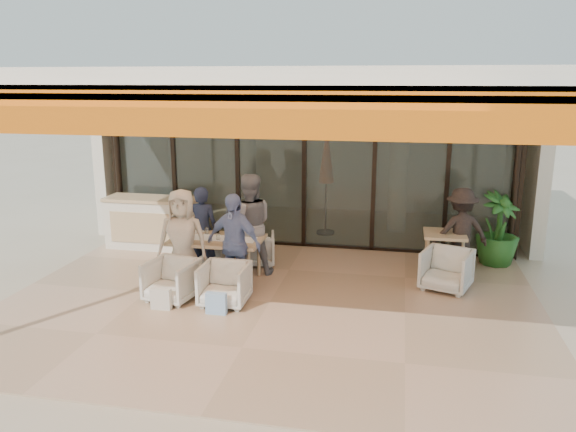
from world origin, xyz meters
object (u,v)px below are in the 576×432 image
chair_far_right (257,247)px  diner_grey (249,225)px  side_table (445,239)px  side_chair (447,268)px  chair_near_right (224,282)px  dining_table (217,241)px  chair_far_left (212,243)px  standing_woman (460,232)px  diner_periwinkle (234,244)px  host_counter (153,223)px  diner_navy (202,229)px  diner_cream (183,240)px  potted_palm (498,229)px  chair_near_left (171,279)px

chair_far_right → diner_grey: diner_grey is taller
side_table → side_chair: size_ratio=1.01×
chair_near_right → side_table: (3.28, 2.04, 0.29)m
dining_table → diner_grey: 0.65m
chair_far_left → diner_grey: bearing=156.9°
diner_grey → standing_woman: (3.54, 0.73, -0.12)m
diner_periwinkle → side_chair: diner_periwinkle is taller
host_counter → diner_navy: bearing=-36.9°
chair_far_right → standing_woman: 3.58m
diner_grey → diner_cream: (-0.84, -0.90, -0.06)m
chair_far_left → dining_table: bearing=121.3°
diner_navy → side_chair: 4.14m
potted_palm → side_table: bearing=-143.6°
chair_far_left → diner_periwinkle: (0.84, -1.40, 0.44)m
standing_woman → chair_near_left: bearing=10.3°
diner_grey → host_counter: bearing=-44.1°
diner_cream → standing_woman: bearing=13.5°
host_counter → chair_far_left: 1.53m
side_table → standing_woman: size_ratio=0.49×
host_counter → potted_palm: potted_palm is taller
chair_far_left → side_chair: size_ratio=0.98×
diner_periwinkle → side_chair: size_ratio=2.18×
host_counter → chair_far_right: 2.33m
chair_near_right → diner_cream: bearing=149.1°
dining_table → standing_woman: bearing=16.4°
host_counter → standing_woman: 5.81m
chair_near_right → diner_grey: bearing=89.8°
host_counter → potted_palm: bearing=2.6°
chair_far_right → side_chair: bearing=155.7°
diner_navy → side_table: size_ratio=2.03×
potted_palm → side_chair: bearing=-123.6°
side_chair → potted_palm: bearing=75.7°
chair_near_left → diner_grey: (0.84, 1.40, 0.53)m
chair_far_left → host_counter: bearing=-14.0°
dining_table → chair_near_left: 1.09m
diner_periwinkle → side_table: bearing=40.6°
chair_far_right → diner_navy: size_ratio=0.43×
diner_navy → standing_woman: standing_woman is taller
diner_navy → side_table: diner_navy is taller
chair_near_right → diner_grey: diner_grey is taller
diner_grey → chair_far_right: bearing=-108.8°
diner_navy → side_table: (4.12, 0.64, -0.12)m
host_counter → chair_near_left: 2.84m
diner_periwinkle → chair_far_left: bearing=136.4°
side_table → side_chair: side_table is taller
chair_far_left → diner_cream: bearing=97.7°
chair_far_left → standing_woman: 4.41m
diner_grey → chair_far_left: bearing=-49.6°
side_table → host_counter: bearing=175.6°
host_counter → chair_near_left: (1.41, -2.46, -0.18)m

